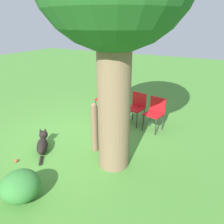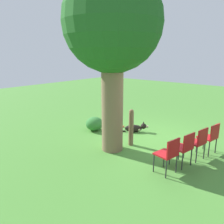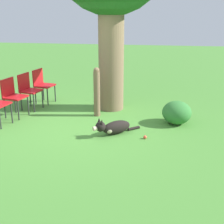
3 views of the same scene
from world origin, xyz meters
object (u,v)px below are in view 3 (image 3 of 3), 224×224
Objects in this scene: red_chair_1 at (13,94)px; dog at (113,127)px; red_chair_2 at (28,88)px; red_chair_3 at (42,83)px; fence_post at (97,92)px; tennis_ball at (145,137)px.

dog is at bearing -5.53° from red_chair_1.
red_chair_2 reaches higher than dog.
red_chair_3 is at bearing -80.43° from dog.
fence_post is at bearing -15.57° from red_chair_3.
fence_post is 1.92m from red_chair_1.
red_chair_2 is 0.59m from red_chair_3.
fence_post is 1.76m from tennis_ball.
fence_post is 1.82m from red_chair_3.
dog is at bearing -63.15° from fence_post.
red_chair_1 and red_chair_2 have the same top height.
red_chair_1 is at bearing -56.20° from dog.
red_chair_3 is 12.95× the size of tennis_ball.
fence_post reaches higher than red_chair_2.
red_chair_2 is at bearing 88.20° from red_chair_1.
red_chair_1 is 1.00× the size of red_chair_3.
red_chair_1 is at bearing 164.24° from tennis_ball.
red_chair_2 and red_chair_3 have the same top height.
red_chair_3 is (-1.62, 0.82, -0.05)m from fence_post.
tennis_ball is at bearing 129.39° from dog.
dog is 2.89m from red_chair_3.
fence_post is 1.29× the size of red_chair_1.
red_chair_2 is 1.00× the size of red_chair_3.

